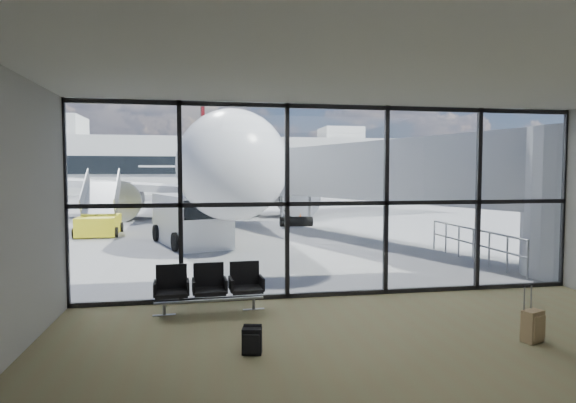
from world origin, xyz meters
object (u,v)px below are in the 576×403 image
object	(u,v)px
airliner	(210,170)
mobile_stairs	(99,222)
service_van	(191,219)
seating_row	(209,285)
belt_loader	(192,211)
backpack	(252,341)
suitcase	(533,326)

from	to	relation	value
airliner	mobile_stairs	bearing A→B (deg)	-118.53
airliner	service_van	world-z (taller)	airliner
seating_row	belt_loader	size ratio (longest dim) A/B	0.55
backpack	mobile_stairs	distance (m)	17.27
service_van	belt_loader	xyz separation A→B (m)	(-0.20, 9.98, -0.44)
seating_row	suitcase	xyz separation A→B (m)	(5.45, -2.89, -0.26)
suitcase	belt_loader	size ratio (longest dim) A/B	0.24
seating_row	suitcase	distance (m)	6.17
seating_row	airliner	world-z (taller)	airliner
service_van	mobile_stairs	distance (m)	5.90
backpack	mobile_stairs	xyz separation A→B (m)	(-5.64, 16.32, 0.37)
seating_row	mobile_stairs	size ratio (longest dim) A/B	0.62
backpack	belt_loader	bearing A→B (deg)	105.91
suitcase	airliner	xyz separation A→B (m)	(-5.08, 27.24, 2.83)
seating_row	backpack	world-z (taller)	seating_row
backpack	airliner	size ratio (longest dim) A/B	0.01
backpack	airliner	world-z (taller)	airliner
seating_row	suitcase	size ratio (longest dim) A/B	2.30
airliner	mobile_stairs	world-z (taller)	airliner
backpack	suitcase	xyz separation A→B (m)	(4.80, -0.29, 0.07)
suitcase	service_van	size ratio (longest dim) A/B	0.19
seating_row	belt_loader	bearing A→B (deg)	89.11
service_van	mobile_stairs	world-z (taller)	mobile_stairs
airliner	belt_loader	size ratio (longest dim) A/B	9.68
airliner	belt_loader	bearing A→B (deg)	-106.19
suitcase	airliner	size ratio (longest dim) A/B	0.02
backpack	seating_row	bearing A→B (deg)	116.17
seating_row	suitcase	world-z (taller)	seating_row
mobile_stairs	airliner	bearing A→B (deg)	60.37
backpack	suitcase	size ratio (longest dim) A/B	0.47
belt_loader	mobile_stairs	bearing A→B (deg)	-140.54
seating_row	belt_loader	world-z (taller)	belt_loader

